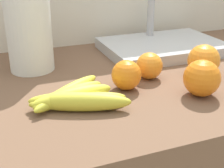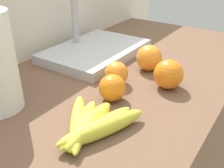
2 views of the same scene
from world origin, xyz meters
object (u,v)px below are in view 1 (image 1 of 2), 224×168
object	(u,v)px
orange_back_left	(149,66)
paper_towel_roll	(29,26)
sink_basin	(162,45)
orange_front	(126,75)
banana_bunch	(74,97)
orange_center	(202,78)
orange_back_right	(204,60)

from	to	relation	value
orange_back_left	paper_towel_roll	world-z (taller)	paper_towel_roll
orange_back_left	sink_basin	size ratio (longest dim) A/B	0.18
orange_front	sink_basin	xyz separation A→B (m)	(0.23, 0.23, -0.02)
banana_bunch	orange_center	world-z (taller)	orange_center
orange_back_right	orange_center	xyz separation A→B (m)	(-0.08, -0.10, 0.00)
banana_bunch	orange_back_right	xyz separation A→B (m)	(0.36, 0.05, 0.02)
orange_back_right	banana_bunch	bearing A→B (deg)	-172.79
orange_back_left	sink_basin	distance (m)	0.24
orange_back_right	orange_back_left	size ratio (longest dim) A/B	1.22
banana_bunch	paper_towel_roll	distance (m)	0.28
banana_bunch	orange_front	size ratio (longest dim) A/B	2.99
orange_back_left	orange_front	bearing A→B (deg)	-153.61
banana_bunch	orange_back_left	distance (m)	0.23
orange_front	orange_center	bearing A→B (deg)	-32.89
orange_back_left	sink_basin	xyz separation A→B (m)	(0.15, 0.19, -0.01)
orange_back_left	sink_basin	world-z (taller)	sink_basin
orange_back_right	sink_basin	size ratio (longest dim) A/B	0.22
orange_front	orange_back_left	distance (m)	0.09
orange_center	orange_front	size ratio (longest dim) A/B	1.17
orange_back_right	orange_back_left	world-z (taller)	orange_back_right
banana_bunch	paper_towel_roll	bearing A→B (deg)	101.41
orange_front	orange_back_left	size ratio (longest dim) A/B	1.04
banana_bunch	orange_center	distance (m)	0.29
banana_bunch	orange_back_left	size ratio (longest dim) A/B	3.12
orange_front	sink_basin	distance (m)	0.33
orange_back_right	orange_back_left	bearing A→B (deg)	166.73
orange_center	orange_back_left	distance (m)	0.15
orange_back_right	paper_towel_roll	distance (m)	0.47
orange_center	orange_back_left	bearing A→B (deg)	115.01
orange_back_left	banana_bunch	bearing A→B (deg)	-160.23
orange_front	orange_back_right	bearing A→B (deg)	1.88
orange_back_left	paper_towel_roll	xyz separation A→B (m)	(-0.27, 0.17, 0.09)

